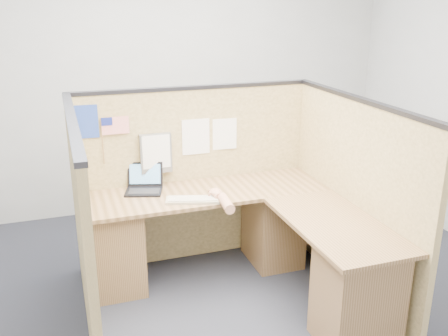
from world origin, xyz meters
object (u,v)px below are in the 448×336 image
object	(u,v)px
l_desk	(244,246)
keyboard	(193,200)
laptop	(142,184)
mouse	(215,195)

from	to	relation	value
l_desk	keyboard	distance (m)	0.54
laptop	keyboard	bearing A→B (deg)	-31.03
laptop	mouse	bearing A→B (deg)	-17.46
l_desk	mouse	bearing A→B (deg)	125.83
l_desk	mouse	size ratio (longest dim) A/B	17.34
l_desk	keyboard	size ratio (longest dim) A/B	4.46
l_desk	keyboard	bearing A→B (deg)	148.52
l_desk	mouse	distance (m)	0.45
laptop	keyboard	distance (m)	0.49
laptop	l_desk	bearing A→B (deg)	-23.50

